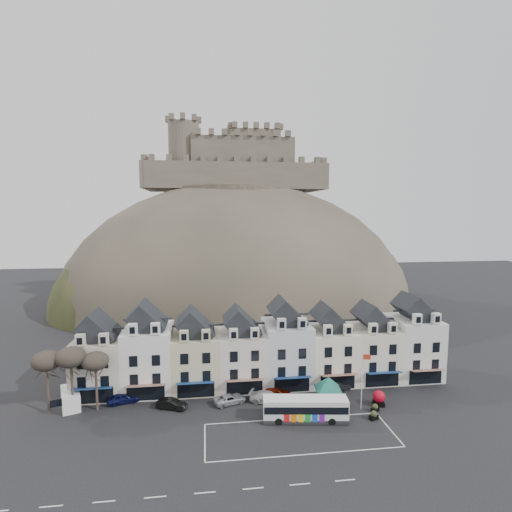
{
  "coord_description": "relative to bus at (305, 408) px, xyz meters",
  "views": [
    {
      "loc": [
        -8.68,
        -41.59,
        25.94
      ],
      "look_at": [
        -0.24,
        24.0,
        18.53
      ],
      "focal_mm": 28.0,
      "sensor_mm": 36.0,
      "label": 1
    }
  ],
  "objects": [
    {
      "name": "ground",
      "position": [
        -3.41,
        -4.39,
        -1.63
      ],
      "size": [
        300.0,
        300.0,
        0.0
      ],
      "primitive_type": "plane",
      "color": "black",
      "rests_on": "ground"
    },
    {
      "name": "coach_bay_markings",
      "position": [
        -1.41,
        -3.14,
        -1.63
      ],
      "size": [
        22.0,
        7.5,
        0.01
      ],
      "primitive_type": "cube",
      "color": "silver",
      "rests_on": "ground"
    },
    {
      "name": "townhouse_terrace",
      "position": [
        -3.27,
        11.57,
        3.67
      ],
      "size": [
        54.4,
        9.35,
        11.8
      ],
      "color": "beige",
      "rests_on": "ground"
    },
    {
      "name": "castle_hill",
      "position": [
        -2.16,
        64.56,
        -1.52
      ],
      "size": [
        100.0,
        76.0,
        68.0
      ],
      "color": "#3B372E",
      "rests_on": "ground"
    },
    {
      "name": "castle",
      "position": [
        -2.91,
        71.54,
        38.56
      ],
      "size": [
        50.2,
        22.2,
        22.0
      ],
      "color": "brown",
      "rests_on": "ground"
    },
    {
      "name": "tree_left_far",
      "position": [
        -32.41,
        6.11,
        5.27
      ],
      "size": [
        3.61,
        3.61,
        8.24
      ],
      "color": "#3D3127",
      "rests_on": "ground"
    },
    {
      "name": "tree_left_mid",
      "position": [
        -29.41,
        6.11,
        5.61
      ],
      "size": [
        3.78,
        3.78,
        8.64
      ],
      "color": "#3D3127",
      "rests_on": "ground"
    },
    {
      "name": "tree_left_near",
      "position": [
        -26.41,
        6.11,
        4.92
      ],
      "size": [
        3.43,
        3.43,
        7.84
      ],
      "color": "#3D3127",
      "rests_on": "ground"
    },
    {
      "name": "bus",
      "position": [
        0.0,
        0.0,
        0.0
      ],
      "size": [
        10.69,
        3.78,
        2.95
      ],
      "rotation": [
        0.0,
        0.0,
        -0.13
      ],
      "color": "#262628",
      "rests_on": "ground"
    },
    {
      "name": "bus_shelter",
      "position": [
        3.86,
        2.81,
        1.65
      ],
      "size": [
        6.59,
        6.59,
        4.22
      ],
      "rotation": [
        0.0,
        0.0,
        -0.14
      ],
      "color": "black",
      "rests_on": "ground"
    },
    {
      "name": "red_buoy",
      "position": [
        10.8,
        2.56,
        -0.59
      ],
      "size": [
        1.65,
        1.65,
        2.05
      ],
      "rotation": [
        0.0,
        0.0,
        -0.2
      ],
      "color": "black",
      "rests_on": "ground"
    },
    {
      "name": "flagpole",
      "position": [
        8.15,
        1.9,
        2.75
      ],
      "size": [
        1.1,
        0.26,
        7.68
      ],
      "rotation": [
        0.0,
        0.0,
        -0.18
      ],
      "color": "silver",
      "rests_on": "ground"
    },
    {
      "name": "white_van",
      "position": [
        -30.19,
        7.52,
        -0.5
      ],
      "size": [
        3.79,
        5.4,
        2.26
      ],
      "rotation": [
        0.0,
        0.0,
        0.37
      ],
      "color": "white",
      "rests_on": "ground"
    },
    {
      "name": "planter_west",
      "position": [
        8.59,
        -0.89,
        -1.08
      ],
      "size": [
        1.27,
        0.9,
        1.15
      ],
      "rotation": [
        0.0,
        0.0,
        0.31
      ],
      "color": "black",
      "rests_on": "ground"
    },
    {
      "name": "planter_east",
      "position": [
        9.59,
        0.98,
        -1.12
      ],
      "size": [
        1.18,
        0.92,
        1.06
      ],
      "rotation": [
        0.0,
        0.0,
        0.43
      ],
      "color": "black",
      "rests_on": "ground"
    },
    {
      "name": "car_navy",
      "position": [
        -23.41,
        7.61,
        -0.92
      ],
      "size": [
        4.49,
        2.78,
        1.43
      ],
      "primitive_type": "imported",
      "rotation": [
        0.0,
        0.0,
        1.85
      ],
      "color": "#0C123F",
      "rests_on": "ground"
    },
    {
      "name": "car_black",
      "position": [
        -16.75,
        5.11,
        -0.97
      ],
      "size": [
        4.28,
        2.7,
        1.33
      ],
      "primitive_type": "imported",
      "rotation": [
        0.0,
        0.0,
        1.22
      ],
      "color": "black",
      "rests_on": "ground"
    },
    {
      "name": "car_silver",
      "position": [
        -9.02,
        5.64,
        -1.02
      ],
      "size": [
        4.79,
        3.38,
        1.23
      ],
      "primitive_type": "imported",
      "rotation": [
        0.0,
        0.0,
        1.91
      ],
      "color": "#ABACB3",
      "rests_on": "ground"
    },
    {
      "name": "car_white",
      "position": [
        -3.81,
        5.11,
        -0.88
      ],
      "size": [
        5.57,
        3.93,
        1.5
      ],
      "primitive_type": "imported",
      "rotation": [
        0.0,
        0.0,
        1.17
      ],
      "color": "silver",
      "rests_on": "ground"
    },
    {
      "name": "car_maroon",
      "position": [
        -2.61,
        6.32,
        -0.89
      ],
      "size": [
        4.4,
        1.9,
        1.48
      ],
      "primitive_type": "imported",
      "rotation": [
        0.0,
        0.0,
        1.61
      ],
      "color": "#541004",
      "rests_on": "ground"
    },
    {
      "name": "car_charcoal",
      "position": [
        6.59,
        7.61,
        -0.95
      ],
      "size": [
        4.32,
        2.16,
        1.36
      ],
      "primitive_type": "imported",
      "rotation": [
        0.0,
        0.0,
        1.75
      ],
      "color": "black",
      "rests_on": "ground"
    }
  ]
}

